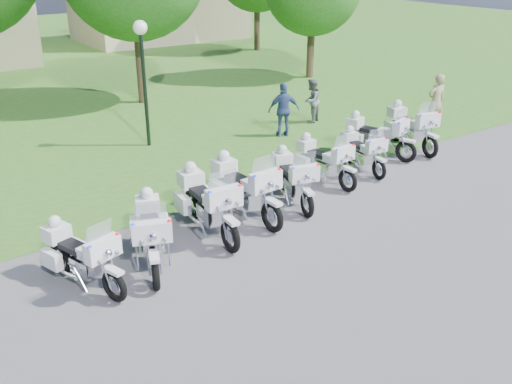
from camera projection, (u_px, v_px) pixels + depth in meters
ground at (309, 242)px, 12.70m from camera, size 100.00×100.00×0.00m
grass_lawn at (12, 61)px, 33.10m from camera, size 100.00×48.00×0.01m
motorcycle_0 at (80, 255)px, 10.89m from camera, size 1.19×2.22×1.54m
motorcycle_1 at (151, 232)px, 11.65m from camera, size 1.39×2.37×1.67m
motorcycle_2 at (207, 202)px, 12.90m from camera, size 0.96×2.65×1.78m
motorcycle_3 at (244, 187)px, 13.72m from camera, size 0.92×2.64×1.77m
motorcycle_4 at (292, 177)px, 14.51m from camera, size 1.18×2.30×1.58m
motorcycle_5 at (323, 160)px, 15.79m from camera, size 0.83×2.28×1.53m
motorcycle_6 at (362, 150)px, 16.67m from camera, size 0.91×2.11×1.42m
motorcycle_7 at (376, 135)px, 17.75m from camera, size 1.28×2.35×1.63m
motorcycle_8 at (410, 126)px, 18.46m from camera, size 1.19×2.53×1.72m
lamp_post at (142, 52)px, 17.74m from camera, size 0.44×0.44×4.02m
building_east at (159, 9)px, 40.30m from camera, size 11.44×7.28×4.10m
bystander_a at (436, 102)px, 20.40m from camera, size 0.79×0.60×1.95m
bystander_b at (311, 101)px, 21.12m from camera, size 0.99×0.92×1.64m
bystander_c at (284, 110)px, 19.53m from camera, size 1.17×0.83×1.84m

